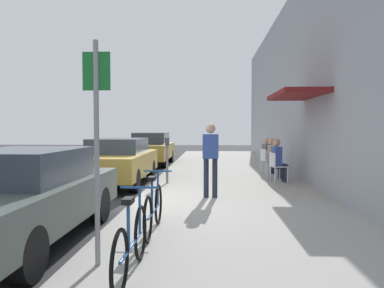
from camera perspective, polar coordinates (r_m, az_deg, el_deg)
name	(u,v)px	position (r m, az deg, el deg)	size (l,w,h in m)	color
ground_plane	(134,205)	(8.66, -8.72, -9.06)	(60.00, 60.00, 0.00)	#2D2D30
sidewalk_slab	(230,189)	(10.46, 5.79, -6.72)	(4.50, 32.00, 0.12)	#9E9B93
building_facade	(321,72)	(10.83, 18.84, 10.16)	(1.40, 32.00, 6.41)	#999EA8
parked_car_0	(20,195)	(6.20, -24.38, -7.03)	(1.80, 4.40, 1.40)	#47514C
parked_car_1	(118,161)	(11.69, -11.09, -2.47)	(1.80, 4.40, 1.40)	#A58433
parked_car_2	(151,148)	(17.91, -6.19, -0.65)	(1.80, 4.40, 1.50)	#A58433
parking_meter	(167,157)	(11.00, -3.76, -1.93)	(0.12, 0.10, 1.32)	slate
street_sign	(97,135)	(4.50, -14.14, 1.35)	(0.32, 0.06, 2.60)	gray
bicycle_0	(132,243)	(4.26, -9.07, -14.52)	(0.46, 1.71, 0.90)	black
bicycle_1	(154,209)	(5.90, -5.79, -9.72)	(0.46, 1.71, 0.90)	black
cafe_chair_0	(276,165)	(11.49, 12.57, -3.12)	(0.52, 0.52, 0.87)	silver
seated_patron_0	(278,159)	(11.49, 12.86, -2.16)	(0.48, 0.43, 1.29)	#232838
cafe_chair_1	(271,162)	(12.40, 11.84, -2.71)	(0.52, 0.52, 0.87)	silver
seated_patron_1	(273,156)	(12.38, 12.13, -1.83)	(0.48, 0.43, 1.29)	#232838
cafe_chair_2	(267,160)	(13.44, 11.15, -2.31)	(0.54, 0.54, 0.87)	silver
seated_patron_2	(268,154)	(13.45, 11.39, -1.49)	(0.50, 0.45, 1.29)	#232838
pedestrian_standing	(211,154)	(8.70, 2.80, -1.53)	(0.36, 0.22, 1.70)	#232838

